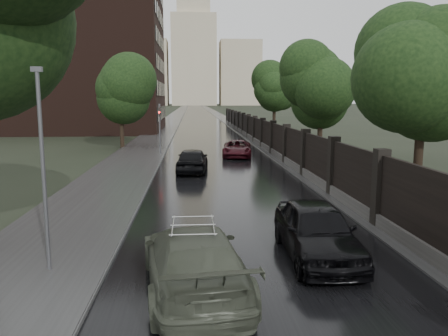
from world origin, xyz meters
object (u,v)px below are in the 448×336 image
tree_left_far (120,89)px  traffic_light (160,125)px  lamp_post (43,170)px  hatchback_left (192,160)px  car_right_near (317,230)px  car_right_far (237,149)px  tree_right_b (321,91)px  tree_right_c (274,94)px  volga_sedan (193,260)px  tree_right_a (423,84)px

tree_left_far → traffic_light: tree_left_far is taller
lamp_post → hatchback_left: lamp_post is taller
lamp_post → traffic_light: 23.52m
hatchback_left → car_right_near: 14.98m
car_right_near → car_right_far: (0.00, 21.41, -0.14)m
tree_left_far → car_right_far: bearing=-33.6°
tree_right_b → hatchback_left: bearing=-150.7°
tree_right_c → lamp_post: tree_right_c is taller
lamp_post → tree_left_far: bearing=95.2°
tree_right_b → volga_sedan: bearing=-113.1°
volga_sedan → car_right_far: bearing=-105.3°
tree_right_a → car_right_near: bearing=-135.5°
tree_right_c → car_right_near: bearing=-98.9°
tree_right_b → car_right_near: size_ratio=1.54×
lamp_post → car_right_far: (7.00, 22.11, -2.04)m
tree_left_far → tree_right_b: size_ratio=1.05×
traffic_light → car_right_far: traffic_light is taller
tree_right_b → traffic_light: tree_right_b is taller
traffic_light → car_right_far: 6.31m
tree_right_c → traffic_light: size_ratio=1.75×
tree_right_c → car_right_near: size_ratio=1.54×
tree_right_a → lamp_post: 14.62m
tree_right_c → hatchback_left: bearing=-111.8°
tree_left_far → tree_right_b: 17.45m
lamp_post → hatchback_left: bearing=76.7°
traffic_light → car_right_near: size_ratio=0.88×
lamp_post → car_right_near: size_ratio=1.12×
tree_right_b → tree_right_c: same height
lamp_post → volga_sedan: (3.60, -1.25, -1.91)m
volga_sedan → tree_left_far: bearing=-85.3°
tree_left_far → hatchback_left: (6.20, -13.21, -4.49)m
tree_left_far → lamp_post: 28.73m
car_right_near → tree_right_b: bearing=74.2°
car_right_far → volga_sedan: bearing=-91.6°
car_right_near → car_right_far: bearing=90.8°
lamp_post → car_right_far: 23.28m
tree_right_b → traffic_light: (-11.80, 2.99, -2.55)m
traffic_light → tree_left_far: bearing=126.5°
lamp_post → volga_sedan: 4.26m
tree_right_b → car_right_near: bearing=-106.6°
hatchback_left → car_right_far: hatchback_left is taller
tree_right_a → tree_right_c: size_ratio=1.00×
tree_right_b → car_right_near: (-5.90, -19.80, -4.17)m
tree_right_a → traffic_light: tree_right_a is taller
tree_left_far → car_right_near: 29.75m
tree_right_a → tree_right_c: (0.00, 32.00, 0.00)m
tree_right_a → car_right_far: tree_right_a is taller
tree_right_c → car_right_near: 38.49m
tree_right_a → traffic_light: 20.85m
car_right_far → tree_right_a: bearing=-62.6°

